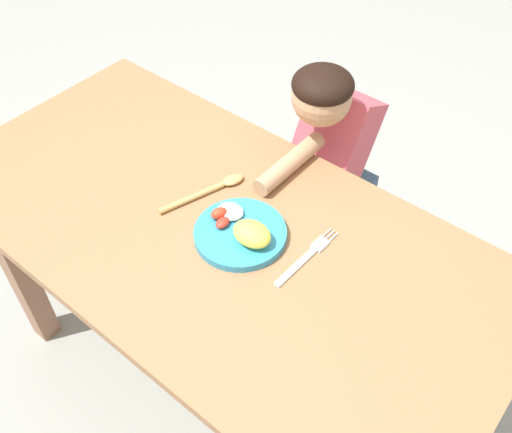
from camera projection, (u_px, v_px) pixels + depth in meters
name	position (u px, v px, depth m)	size (l,w,h in m)	color
ground_plane	(225.00, 380.00, 1.89)	(8.00, 8.00, 0.00)	gray
dining_table	(216.00, 262.00, 1.44)	(1.42, 0.71, 0.75)	#956541
plate	(242.00, 232.00, 1.31)	(0.21, 0.21, 0.07)	teal
fork	(306.00, 257.00, 1.27)	(0.03, 0.21, 0.01)	silver
spoon	(211.00, 189.00, 1.42)	(0.09, 0.23, 0.02)	tan
person	(329.00, 192.00, 1.77)	(0.19, 0.47, 0.99)	#365167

